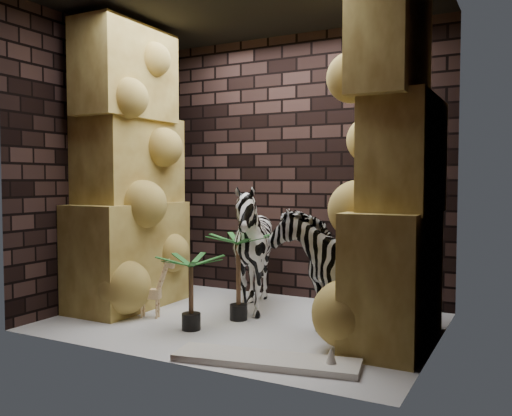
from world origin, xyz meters
The scene contains 14 objects.
floor centered at (0.00, 0.00, 0.00)m, with size 3.50×3.50×0.00m, color silver.
ceiling centered at (0.00, 0.00, 3.00)m, with size 3.50×3.50×0.00m, color black.
wall_back centered at (0.00, 1.25, 1.50)m, with size 3.50×3.50×0.00m, color black.
wall_front centered at (0.00, -1.25, 1.50)m, with size 3.50×3.50×0.00m, color black.
wall_left centered at (-1.75, 0.00, 1.50)m, with size 3.00×3.00×0.00m, color black.
wall_right centered at (1.75, 0.00, 1.50)m, with size 3.00×3.00×0.00m, color black.
rock_pillar_left centered at (-1.40, 0.00, 1.50)m, with size 0.68×1.30×3.00m, color #D3BD60, non-canonical shape.
rock_pillar_right centered at (1.42, 0.00, 1.50)m, with size 0.58×1.25×3.00m, color #D3BD60, non-canonical shape.
zebra_right centered at (0.77, 0.30, 0.66)m, with size 0.60×1.11×1.32m, color white.
zebra_left centered at (-0.09, 0.35, 0.59)m, with size 1.04×1.29×1.17m, color white.
giraffe_toy centered at (-0.89, -0.29, 0.30)m, with size 0.31×0.10×0.60m, color #FFD599, non-canonical shape.
palm_front centered at (-0.08, 0.04, 0.42)m, with size 0.36×0.36×0.85m, color #196B27, non-canonical shape.
palm_back centered at (-0.29, -0.45, 0.34)m, with size 0.36×0.36×0.69m, color #196B27, non-canonical shape.
surfboard centered at (0.70, -0.93, 0.03)m, with size 1.38×0.34×0.05m, color white.
Camera 1 is at (2.43, -4.39, 1.35)m, focal length 37.48 mm.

